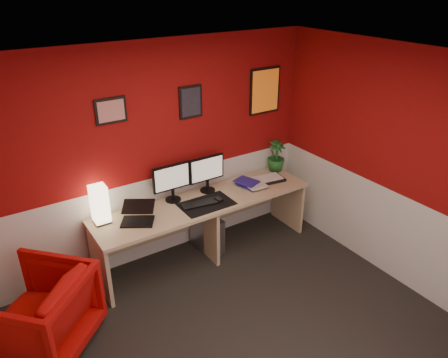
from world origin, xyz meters
TOP-DOWN VIEW (x-y plane):
  - ground at (0.00, 0.00)m, footprint 4.00×3.50m
  - ceiling at (0.00, 0.00)m, footprint 4.00×3.50m
  - wall_back at (0.00, 1.75)m, footprint 4.00×0.01m
  - wall_right at (2.00, 0.00)m, footprint 0.01×3.50m
  - wainscot_back at (0.00, 1.75)m, footprint 4.00×0.01m
  - wainscot_right at (2.00, 0.00)m, footprint 0.01×3.50m
  - desk at (0.46, 1.41)m, footprint 2.60×0.65m
  - shoji_lamp at (-0.67, 1.59)m, footprint 0.16×0.16m
  - laptop at (-0.36, 1.38)m, footprint 0.40×0.37m
  - monitor_left at (0.17, 1.61)m, footprint 0.45×0.06m
  - monitor_right at (0.62, 1.59)m, footprint 0.45×0.06m
  - desk_mat at (0.44, 1.32)m, footprint 0.60×0.38m
  - keyboard at (0.37, 1.35)m, footprint 0.44×0.20m
  - mouse at (0.59, 1.31)m, footprint 0.07×0.10m
  - book_bottom at (1.01, 1.41)m, footprint 0.26×0.31m
  - book_middle at (1.03, 1.40)m, footprint 0.26×0.34m
  - book_top at (0.98, 1.40)m, footprint 0.28×0.32m
  - zen_tray at (1.42, 1.42)m, footprint 0.38×0.30m
  - potted_plant at (1.67, 1.61)m, footprint 0.26×0.26m
  - pc_tower at (0.54, 1.48)m, footprint 0.25×0.47m
  - armchair at (-1.50, 0.98)m, footprint 1.18×1.18m
  - art_left at (-0.39, 1.74)m, footprint 0.32×0.02m
  - art_center at (0.51, 1.74)m, footprint 0.28×0.02m
  - art_right at (1.54, 1.74)m, footprint 0.44×0.02m

SIDE VIEW (x-z plane):
  - ground at x=0.00m, z-range -0.01..0.01m
  - pc_tower at x=0.54m, z-range 0.00..0.45m
  - desk at x=0.46m, z-range 0.00..0.73m
  - armchair at x=-1.50m, z-range 0.00..0.77m
  - wainscot_back at x=0.00m, z-range 0.00..1.00m
  - wainscot_right at x=2.00m, z-range 0.00..1.00m
  - desk_mat at x=0.44m, z-range 0.73..0.74m
  - book_bottom at x=1.01m, z-range 0.73..0.76m
  - keyboard at x=0.37m, z-range 0.74..0.75m
  - zen_tray at x=1.42m, z-range 0.73..0.76m
  - mouse at x=0.59m, z-range 0.74..0.77m
  - book_middle at x=1.03m, z-range 0.76..0.78m
  - book_top at x=0.98m, z-range 0.78..0.81m
  - laptop at x=-0.36m, z-range 0.73..0.95m
  - shoji_lamp at x=-0.67m, z-range 0.73..1.13m
  - potted_plant at x=1.67m, z-range 0.73..1.14m
  - monitor_left at x=0.17m, z-range 0.73..1.31m
  - monitor_right at x=0.62m, z-range 0.73..1.31m
  - wall_back at x=0.00m, z-range 0.00..2.50m
  - wall_right at x=2.00m, z-range 0.00..2.50m
  - art_right at x=1.54m, z-range 1.50..2.06m
  - art_center at x=0.51m, z-range 1.62..1.98m
  - art_left at x=-0.39m, z-range 1.72..1.98m
  - ceiling at x=0.00m, z-range 2.50..2.50m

